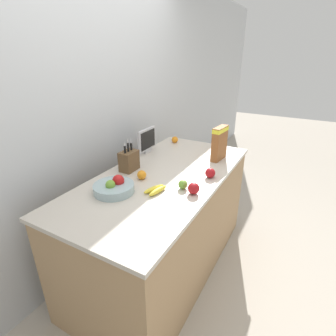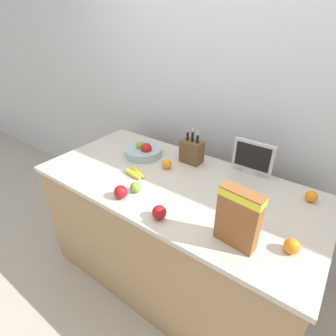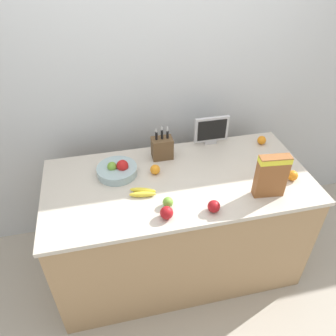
{
  "view_description": "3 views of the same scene",
  "coord_description": "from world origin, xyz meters",
  "px_view_note": "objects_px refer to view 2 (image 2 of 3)",
  "views": [
    {
      "loc": [
        -1.62,
        -0.94,
        1.81
      ],
      "look_at": [
        0.02,
        -0.03,
        0.98
      ],
      "focal_mm": 28.0,
      "sensor_mm": 36.0,
      "label": 1
    },
    {
      "loc": [
        0.8,
        -1.18,
        1.86
      ],
      "look_at": [
        -0.07,
        0.02,
        0.98
      ],
      "focal_mm": 28.0,
      "sensor_mm": 36.0,
      "label": 2
    },
    {
      "loc": [
        -0.46,
        -1.69,
        2.36
      ],
      "look_at": [
        -0.07,
        0.04,
        1.0
      ],
      "focal_mm": 35.0,
      "sensor_mm": 36.0,
      "label": 3
    }
  ],
  "objects_px": {
    "fruit_bowl": "(144,151)",
    "apple_rightmost": "(159,212)",
    "orange_near_bowl": "(311,196)",
    "apple_rear": "(135,187)",
    "cereal_box": "(238,216)",
    "apple_by_knife_block": "(121,192)",
    "knife_block": "(192,151)",
    "small_monitor": "(253,157)",
    "orange_back_center": "(167,164)",
    "banana_bunch": "(135,173)",
    "orange_mid_left": "(292,246)"
  },
  "relations": [
    {
      "from": "small_monitor",
      "to": "apple_by_knife_block",
      "type": "relative_size",
      "value": 3.34
    },
    {
      "from": "cereal_box",
      "to": "orange_back_center",
      "type": "height_order",
      "value": "cereal_box"
    },
    {
      "from": "cereal_box",
      "to": "apple_rightmost",
      "type": "distance_m",
      "value": 0.42
    },
    {
      "from": "small_monitor",
      "to": "orange_back_center",
      "type": "height_order",
      "value": "small_monitor"
    },
    {
      "from": "apple_by_knife_block",
      "to": "apple_rear",
      "type": "xyz_separation_m",
      "value": [
        0.03,
        0.09,
        -0.01
      ]
    },
    {
      "from": "apple_by_knife_block",
      "to": "small_monitor",
      "type": "bearing_deg",
      "value": 54.1
    },
    {
      "from": "knife_block",
      "to": "apple_rightmost",
      "type": "height_order",
      "value": "knife_block"
    },
    {
      "from": "cereal_box",
      "to": "orange_mid_left",
      "type": "xyz_separation_m",
      "value": [
        0.23,
        0.1,
        -0.13
      ]
    },
    {
      "from": "banana_bunch",
      "to": "small_monitor",
      "type": "bearing_deg",
      "value": 37.44
    },
    {
      "from": "cereal_box",
      "to": "apple_by_knife_block",
      "type": "height_order",
      "value": "cereal_box"
    },
    {
      "from": "orange_near_bowl",
      "to": "apple_rear",
      "type": "bearing_deg",
      "value": -149.08
    },
    {
      "from": "apple_by_knife_block",
      "to": "apple_rightmost",
      "type": "relative_size",
      "value": 1.04
    },
    {
      "from": "cereal_box",
      "to": "orange_near_bowl",
      "type": "xyz_separation_m",
      "value": [
        0.23,
        0.56,
        -0.13
      ]
    },
    {
      "from": "small_monitor",
      "to": "apple_rightmost",
      "type": "relative_size",
      "value": 3.49
    },
    {
      "from": "small_monitor",
      "to": "cereal_box",
      "type": "distance_m",
      "value": 0.68
    },
    {
      "from": "banana_bunch",
      "to": "orange_back_center",
      "type": "height_order",
      "value": "orange_back_center"
    },
    {
      "from": "cereal_box",
      "to": "apple_rightmost",
      "type": "height_order",
      "value": "cereal_box"
    },
    {
      "from": "knife_block",
      "to": "apple_rear",
      "type": "bearing_deg",
      "value": -98.14
    },
    {
      "from": "knife_block",
      "to": "banana_bunch",
      "type": "relative_size",
      "value": 1.43
    },
    {
      "from": "knife_block",
      "to": "orange_back_center",
      "type": "distance_m",
      "value": 0.21
    },
    {
      "from": "orange_back_center",
      "to": "orange_mid_left",
      "type": "distance_m",
      "value": 0.95
    },
    {
      "from": "fruit_bowl",
      "to": "banana_bunch",
      "type": "relative_size",
      "value": 1.53
    },
    {
      "from": "apple_rightmost",
      "to": "orange_back_center",
      "type": "distance_m",
      "value": 0.53
    },
    {
      "from": "orange_back_center",
      "to": "orange_near_bowl",
      "type": "relative_size",
      "value": 1.03
    },
    {
      "from": "banana_bunch",
      "to": "apple_by_knife_block",
      "type": "relative_size",
      "value": 2.26
    },
    {
      "from": "apple_by_knife_block",
      "to": "knife_block",
      "type": "bearing_deg",
      "value": 80.41
    },
    {
      "from": "cereal_box",
      "to": "fruit_bowl",
      "type": "bearing_deg",
      "value": 161.35
    },
    {
      "from": "knife_block",
      "to": "cereal_box",
      "type": "bearing_deg",
      "value": -43.79
    },
    {
      "from": "fruit_bowl",
      "to": "orange_back_center",
      "type": "xyz_separation_m",
      "value": [
        0.26,
        -0.05,
        -0.0
      ]
    },
    {
      "from": "orange_near_bowl",
      "to": "orange_back_center",
      "type": "bearing_deg",
      "value": -168.18
    },
    {
      "from": "small_monitor",
      "to": "fruit_bowl",
      "type": "distance_m",
      "value": 0.8
    },
    {
      "from": "cereal_box",
      "to": "orange_back_center",
      "type": "bearing_deg",
      "value": 156.87
    },
    {
      "from": "apple_rightmost",
      "to": "orange_back_center",
      "type": "bearing_deg",
      "value": 122.02
    },
    {
      "from": "fruit_bowl",
      "to": "orange_back_center",
      "type": "height_order",
      "value": "fruit_bowl"
    },
    {
      "from": "knife_block",
      "to": "fruit_bowl",
      "type": "height_order",
      "value": "knife_block"
    },
    {
      "from": "orange_mid_left",
      "to": "fruit_bowl",
      "type": "bearing_deg",
      "value": 164.22
    },
    {
      "from": "banana_bunch",
      "to": "apple_rear",
      "type": "distance_m",
      "value": 0.2
    },
    {
      "from": "small_monitor",
      "to": "cereal_box",
      "type": "xyz_separation_m",
      "value": [
        0.17,
        -0.65,
        0.04
      ]
    },
    {
      "from": "orange_back_center",
      "to": "apple_by_knife_block",
      "type": "bearing_deg",
      "value": -91.97
    },
    {
      "from": "fruit_bowl",
      "to": "apple_rightmost",
      "type": "distance_m",
      "value": 0.73
    },
    {
      "from": "apple_rear",
      "to": "orange_near_bowl",
      "type": "bearing_deg",
      "value": 30.92
    },
    {
      "from": "fruit_bowl",
      "to": "apple_by_knife_block",
      "type": "relative_size",
      "value": 3.46
    },
    {
      "from": "fruit_bowl",
      "to": "apple_rear",
      "type": "distance_m",
      "value": 0.48
    },
    {
      "from": "apple_by_knife_block",
      "to": "orange_near_bowl",
      "type": "height_order",
      "value": "apple_by_knife_block"
    },
    {
      "from": "apple_by_knife_block",
      "to": "apple_rightmost",
      "type": "bearing_deg",
      "value": -1.75
    },
    {
      "from": "banana_bunch",
      "to": "apple_by_knife_block",
      "type": "height_order",
      "value": "apple_by_knife_block"
    },
    {
      "from": "apple_by_knife_block",
      "to": "cereal_box",
      "type": "bearing_deg",
      "value": 5.12
    },
    {
      "from": "cereal_box",
      "to": "orange_near_bowl",
      "type": "relative_size",
      "value": 4.39
    },
    {
      "from": "fruit_bowl",
      "to": "apple_rightmost",
      "type": "xyz_separation_m",
      "value": [
        0.54,
        -0.5,
        0.0
      ]
    },
    {
      "from": "small_monitor",
      "to": "cereal_box",
      "type": "relative_size",
      "value": 0.9
    }
  ]
}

